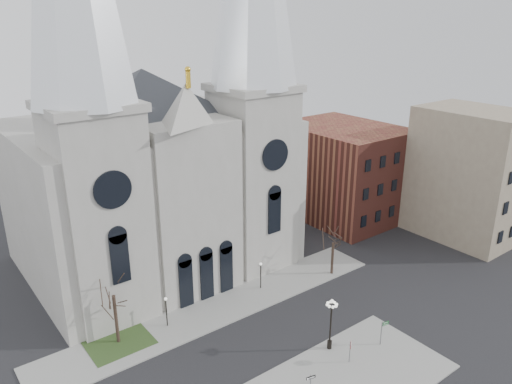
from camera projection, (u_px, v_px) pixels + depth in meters
ground at (286, 362)px, 45.45m from camera, size 160.00×160.00×0.00m
sidewalk_near at (350, 378)px, 43.41m from camera, size 18.00×10.00×0.14m
sidewalk_far at (220, 308)px, 53.64m from camera, size 40.00×6.00×0.14m
grass_patch at (119, 342)px, 48.10m from camera, size 6.00×5.00×0.18m
cathedral at (157, 121)px, 56.20m from camera, size 33.00×26.66×54.00m
bg_building_brick at (342, 171)px, 76.61m from camera, size 14.00×18.00×14.00m
bg_building_tan at (469, 174)px, 68.55m from camera, size 10.00×14.00×18.00m
tree_left at (113, 293)px, 46.22m from camera, size 3.20×3.20×7.50m
tree_right at (333, 241)px, 59.21m from camera, size 3.20×3.20×6.00m
ped_lamp_left at (166, 307)px, 49.81m from camera, size 0.32×0.32×3.26m
ped_lamp_right at (261, 271)px, 56.66m from camera, size 0.32×0.32×3.26m
stop_sign at (350, 347)px, 44.75m from camera, size 0.77×0.34×2.28m
globe_lamp at (331, 318)px, 46.03m from camera, size 1.35×1.35×5.30m
one_way_sign at (311, 381)px, 41.04m from camera, size 0.84×0.24×1.96m
street_name_sign at (382, 331)px, 47.25m from camera, size 0.79×0.22×2.51m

